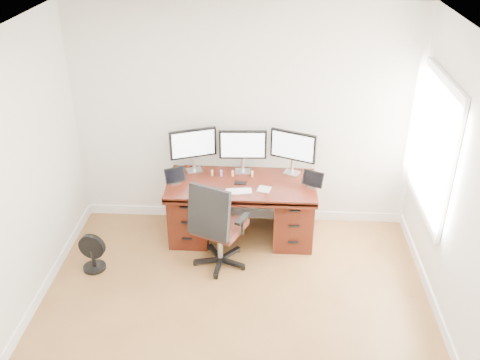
# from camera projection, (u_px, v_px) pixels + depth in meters

# --- Properties ---
(ground) EXTENTS (4.50, 4.50, 0.00)m
(ground) POSITION_uv_depth(u_px,v_px,m) (231.00, 349.00, 4.89)
(ground) COLOR brown
(ground) RESTS_ON ground
(back_wall) EXTENTS (4.00, 0.10, 2.70)m
(back_wall) POSITION_uv_depth(u_px,v_px,m) (244.00, 119.00, 6.21)
(back_wall) COLOR silver
(back_wall) RESTS_ON ground
(desk) EXTENTS (1.70, 0.80, 0.75)m
(desk) POSITION_uv_depth(u_px,v_px,m) (242.00, 207.00, 6.30)
(desk) COLOR #3E140C
(desk) RESTS_ON ground
(office_chair) EXTENTS (0.75, 0.75, 1.07)m
(office_chair) POSITION_uv_depth(u_px,v_px,m) (218.00, 239.00, 5.81)
(office_chair) COLOR black
(office_chair) RESTS_ON ground
(floor_fan) EXTENTS (0.30, 0.25, 0.43)m
(floor_fan) POSITION_uv_depth(u_px,v_px,m) (92.00, 253.00, 5.83)
(floor_fan) COLOR black
(floor_fan) RESTS_ON ground
(monitor_left) EXTENTS (0.53, 0.23, 0.53)m
(monitor_left) POSITION_uv_depth(u_px,v_px,m) (193.00, 145.00, 6.21)
(monitor_left) COLOR silver
(monitor_left) RESTS_ON desk
(monitor_center) EXTENTS (0.55, 0.15, 0.53)m
(monitor_center) POSITION_uv_depth(u_px,v_px,m) (243.00, 146.00, 6.18)
(monitor_center) COLOR silver
(monitor_center) RESTS_ON desk
(monitor_right) EXTENTS (0.52, 0.25, 0.53)m
(monitor_right) POSITION_uv_depth(u_px,v_px,m) (293.00, 147.00, 6.15)
(monitor_right) COLOR silver
(monitor_right) RESTS_ON desk
(tablet_left) EXTENTS (0.24, 0.17, 0.19)m
(tablet_left) POSITION_uv_depth(u_px,v_px,m) (175.00, 176.00, 6.06)
(tablet_left) COLOR silver
(tablet_left) RESTS_ON desk
(tablet_right) EXTENTS (0.25, 0.16, 0.19)m
(tablet_right) POSITION_uv_depth(u_px,v_px,m) (313.00, 180.00, 5.98)
(tablet_right) COLOR silver
(tablet_right) RESTS_ON desk
(keyboard) EXTENTS (0.30, 0.16, 0.01)m
(keyboard) POSITION_uv_depth(u_px,v_px,m) (239.00, 191.00, 5.92)
(keyboard) COLOR silver
(keyboard) RESTS_ON desk
(trackpad) EXTENTS (0.17, 0.17, 0.01)m
(trackpad) POSITION_uv_depth(u_px,v_px,m) (264.00, 189.00, 5.96)
(trackpad) COLOR silver
(trackpad) RESTS_ON desk
(drawing_tablet) EXTENTS (0.20, 0.13, 0.01)m
(drawing_tablet) POSITION_uv_depth(u_px,v_px,m) (213.00, 190.00, 5.94)
(drawing_tablet) COLOR black
(drawing_tablet) RESTS_ON desk
(phone) EXTENTS (0.14, 0.08, 0.01)m
(phone) POSITION_uv_depth(u_px,v_px,m) (240.00, 183.00, 6.09)
(phone) COLOR black
(phone) RESTS_ON desk
(figurine_brown) EXTENTS (0.03, 0.03, 0.08)m
(figurine_brown) POSITION_uv_depth(u_px,v_px,m) (212.00, 172.00, 6.23)
(figurine_brown) COLOR #976F4C
(figurine_brown) RESTS_ON desk
(figurine_purple) EXTENTS (0.03, 0.03, 0.08)m
(figurine_purple) POSITION_uv_depth(u_px,v_px,m) (221.00, 173.00, 6.23)
(figurine_purple) COLOR #9167D3
(figurine_purple) RESTS_ON desk
(figurine_orange) EXTENTS (0.03, 0.03, 0.08)m
(figurine_orange) POSITION_uv_depth(u_px,v_px,m) (233.00, 173.00, 6.22)
(figurine_orange) COLOR #F98757
(figurine_orange) RESTS_ON desk
(figurine_yellow) EXTENTS (0.03, 0.03, 0.08)m
(figurine_yellow) POSITION_uv_depth(u_px,v_px,m) (252.00, 173.00, 6.21)
(figurine_yellow) COLOR #DCCD6B
(figurine_yellow) RESTS_ON desk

